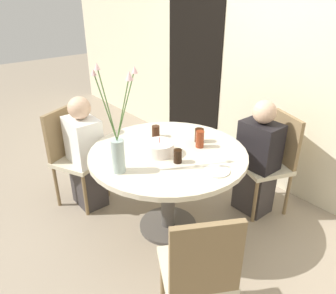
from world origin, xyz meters
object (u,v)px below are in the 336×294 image
Objects in this scene: side_plate at (217,171)px; drink_glass_2 at (156,131)px; drink_glass_1 at (199,135)px; person_guest at (85,157)px; chair_right_flank at (199,269)px; drink_glass_0 at (200,139)px; drink_glass_3 at (178,156)px; person_boy at (257,162)px; birthday_cake at (159,148)px; chair_near_front at (273,158)px; chair_left_flank at (72,152)px; flower_vase at (118,143)px.

side_plate is 0.75m from drink_glass_2.
drink_glass_1 is at bearing 150.37° from side_plate.
person_guest reaches higher than side_plate.
drink_glass_0 is at bearing -104.40° from chair_right_flank.
person_boy is (0.12, 0.85, -0.29)m from drink_glass_3.
birthday_cake is 2.25× the size of drink_glass_3.
drink_glass_1 is 1.13× the size of drink_glass_2.
chair_near_front is at bearing 52.55° from drink_glass_2.
drink_glass_3 is 1.04m from person_guest.
chair_right_flank reaches higher than drink_glass_2.
chair_left_flank is at bearing -160.94° from drink_glass_3.
flower_vase is at bearing -116.62° from chair_left_flank.
birthday_cake is at bearing -95.51° from drink_glass_1.
chair_right_flank is 9.16× the size of drink_glass_2.
drink_glass_1 is (0.01, 0.77, -0.16)m from flower_vase.
chair_near_front is at bearing 69.14° from drink_glass_0.
chair_near_front is at bearing 49.13° from person_guest.
side_plate is at bearing -29.63° from drink_glass_1.
person_boy and person_guest have the same top height.
chair_left_flank is at bearing -111.79° from chair_near_front.
person_boy is 1.00× the size of person_guest.
chair_near_front is at bearing 79.72° from drink_glass_3.
side_plate is at bearing -1.97° from drink_glass_2.
drink_glass_1 reaches higher than drink_glass_3.
side_plate is 0.17× the size of person_boy.
person_guest is (-0.78, 0.09, -0.46)m from flower_vase.
drink_glass_1 is at bearing -76.57° from chair_left_flank.
chair_right_flank is 5.06× the size of side_plate.
person_guest is (-1.23, -0.43, -0.25)m from side_plate.
drink_glass_3 reaches higher than side_plate.
drink_glass_1 is (0.04, 0.39, 0.01)m from birthday_cake.
drink_glass_2 is (-0.75, 0.03, 0.05)m from side_plate.
drink_glass_0 reaches higher than drink_glass_2.
person_guest is (-0.75, -0.29, -0.29)m from birthday_cake.
drink_glass_0 is (1.01, 0.68, 0.29)m from chair_left_flank.
drink_glass_0 is 0.32m from drink_glass_3.
flower_vase reaches higher than drink_glass_3.
chair_right_flank is at bearing -4.49° from person_guest.
person_boy is at bearing -70.17° from chair_left_flank.
person_guest is at bearing -65.21° from chair_right_flank.
chair_right_flank is (0.52, -1.43, 0.00)m from chair_near_front.
drink_glass_2 is 0.99× the size of drink_glass_3.
drink_glass_3 is at bearing -96.32° from chair_left_flank.
drink_glass_3 is 0.91m from person_boy.
flower_vase is 0.72m from side_plate.
person_guest is at bearing -109.83° from chair_near_front.
drink_glass_3 is (1.09, 0.38, 0.28)m from chair_left_flank.
chair_left_flank is 1.79m from chair_right_flank.
chair_near_front is 0.85× the size of person_guest.
birthday_cake is at bearing -110.25° from person_boy.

